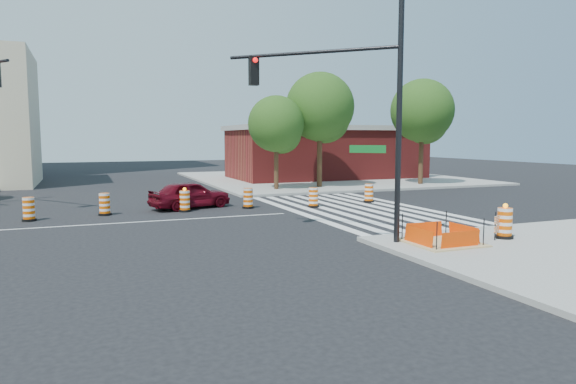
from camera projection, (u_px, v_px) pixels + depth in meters
The scene contains 19 objects.
ground at pixel (129, 223), 21.66m from camera, with size 120.00×120.00×0.00m, color black.
sidewalk_ne at pixel (325, 178), 44.93m from camera, with size 22.00×22.00×0.15m, color gray.
crosswalk_east at pixel (357, 209), 25.71m from camera, with size 6.75×13.50×0.01m.
lane_centerline at pixel (129, 222), 21.66m from camera, with size 14.00×0.12×0.01m, color silver.
excavation_pit at pixel (441, 241), 16.66m from camera, with size 2.20×2.20×0.90m.
brick_storefront at pixel (326, 152), 44.70m from camera, with size 16.50×8.50×4.60m.
red_coupe at pixel (190, 195), 26.02m from camera, with size 1.66×4.13×1.41m, color #560713.
signal_pole_se at pixel (348, 95), 17.02m from camera, with size 4.51×4.37×8.11m.
pit_drum at pixel (505, 224), 17.46m from camera, with size 0.61×0.61×1.20m.
barricade at pixel (499, 223), 17.38m from camera, with size 0.75×0.42×0.97m.
tree_north_c at pixel (277, 127), 34.09m from camera, with size 3.75×3.75×6.38m.
tree_north_d at pixel (320, 111), 35.65m from camera, with size 4.77×4.77×8.11m.
tree_north_e at pixel (422, 114), 37.87m from camera, with size 4.65×4.65×7.91m.
median_drum_2 at pixel (29, 210), 22.02m from camera, with size 0.60×0.60×1.02m.
median_drum_3 at pixel (105, 205), 23.68m from camera, with size 0.60×0.60×1.02m.
median_drum_4 at pixel (185, 202), 24.84m from camera, with size 0.60×0.60×1.18m.
median_drum_5 at pixel (248, 199), 26.05m from camera, with size 0.60×0.60×1.02m.
median_drum_6 at pixel (313, 198), 26.41m from camera, with size 0.60×0.60×1.02m.
median_drum_7 at pixel (369, 194), 28.50m from camera, with size 0.60×0.60×1.02m.
Camera 1 is at (-1.74, -22.36, 3.55)m, focal length 32.00 mm.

